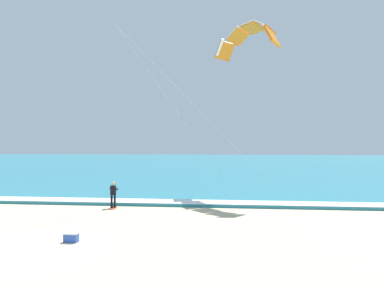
# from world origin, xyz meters

# --- Properties ---
(sea) EXTENTS (200.00, 120.00, 0.20)m
(sea) POSITION_xyz_m (0.00, 71.82, 0.10)
(sea) COLOR teal
(sea) RESTS_ON ground
(surf_foam) EXTENTS (200.00, 1.97, 0.04)m
(surf_foam) POSITION_xyz_m (0.00, 12.82, 0.22)
(surf_foam) COLOR white
(surf_foam) RESTS_ON sea
(surfboard) EXTENTS (0.58, 1.44, 0.09)m
(surfboard) POSITION_xyz_m (1.39, 10.90, 0.03)
(surfboard) COLOR #E04C38
(surfboard) RESTS_ON ground
(kitesurfer) EXTENTS (0.55, 0.55, 1.69)m
(kitesurfer) POSITION_xyz_m (1.39, 10.92, 0.94)
(kitesurfer) COLOR black
(kitesurfer) RESTS_ON ground
(kite_primary) EXTENTS (10.85, 9.26, 12.27)m
(kite_primary) POSITION_xyz_m (9.98, 17.82, 12.40)
(kite_primary) COLOR orange
(cooler_box) EXTENTS (0.58, 0.38, 0.40)m
(cooler_box) POSITION_xyz_m (2.50, 1.70, 0.20)
(cooler_box) COLOR #2D51B2
(cooler_box) RESTS_ON ground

